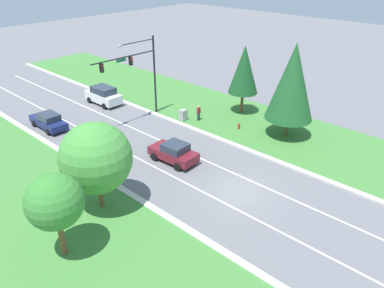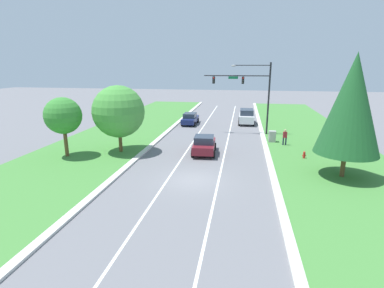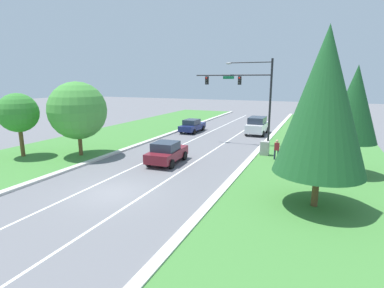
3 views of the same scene
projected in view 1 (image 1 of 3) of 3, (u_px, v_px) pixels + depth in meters
ground_plane at (240, 192)px, 27.16m from camera, size 160.00×160.00×0.00m
curb_strip_right at (281, 163)px, 30.81m from camera, size 0.50×90.00×0.15m
curb_strip_left at (186, 229)px, 23.44m from camera, size 0.50×90.00×0.15m
grass_verge_right at (311, 142)px, 34.26m from camera, size 10.00×90.00×0.08m
grass_verge_left at (119, 277)px, 20.03m from camera, size 10.00×90.00×0.08m
lane_stripe_inner_left at (224, 203)px, 25.99m from camera, size 0.14×81.00×0.01m
lane_stripe_inner_right at (254, 182)px, 28.33m from camera, size 0.14×81.00×0.01m
traffic_signal_mast at (138, 67)px, 36.79m from camera, size 7.52×0.41×8.21m
white_suv at (103, 95)px, 42.49m from camera, size 2.17×4.61×2.04m
burgundy_sedan at (174, 152)px, 30.78m from camera, size 2.27×4.27×1.69m
navy_sedan at (49, 121)px, 36.68m from camera, size 1.97×4.65×1.58m
utility_cabinet at (183, 116)px, 38.31m from camera, size 0.70×0.60×1.24m
pedestrian at (199, 112)px, 38.21m from camera, size 0.40×0.24×1.69m
fire_hydrant at (239, 126)px, 36.61m from camera, size 0.34×0.20×0.70m
conifer_near_right_tree at (292, 82)px, 33.10m from camera, size 4.34×4.34×8.77m
oak_near_left_tree at (96, 158)px, 23.87m from camera, size 4.71×4.71×6.18m
conifer_far_right_tree at (244, 70)px, 38.57m from camera, size 3.12×3.12×7.25m
oak_far_left_tree at (55, 202)px, 19.91m from camera, size 3.15×3.15×5.27m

